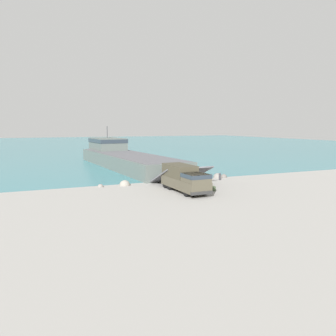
% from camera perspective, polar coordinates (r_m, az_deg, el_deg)
% --- Properties ---
extents(ground_plane, '(240.00, 240.00, 0.00)m').
position_cam_1_polar(ground_plane, '(39.88, 4.35, -2.97)').
color(ground_plane, gray).
extents(water_surface, '(240.00, 180.00, 0.01)m').
position_cam_1_polar(water_surface, '(130.20, -14.84, 3.95)').
color(water_surface, teal).
rests_on(water_surface, ground_plane).
extents(landing_craft, '(10.32, 38.07, 7.10)m').
position_cam_1_polar(landing_craft, '(59.23, -7.86, 2.00)').
color(landing_craft, '#56605B').
rests_on(landing_craft, ground_plane).
extents(military_truck, '(2.68, 7.52, 2.84)m').
position_cam_1_polar(military_truck, '(35.62, 2.90, -1.79)').
color(military_truck, '#4C4738').
rests_on(military_truck, ground_plane).
extents(soldier_on_ramp, '(0.50, 0.41, 1.79)m').
position_cam_1_polar(soldier_on_ramp, '(38.42, 5.17, -1.79)').
color(soldier_on_ramp, '#3D4C33').
rests_on(soldier_on_ramp, ground_plane).
extents(moored_boat_a, '(3.44, 8.12, 1.42)m').
position_cam_1_polar(moored_boat_a, '(87.30, -9.91, 2.85)').
color(moored_boat_a, '#B7BABF').
rests_on(moored_boat_a, ground_plane).
extents(mooring_bollard, '(0.32, 0.32, 0.94)m').
position_cam_1_polar(mooring_bollard, '(43.85, 9.01, -1.42)').
color(mooring_bollard, '#333338').
rests_on(mooring_bollard, ground_plane).
extents(cargo_crate, '(0.53, 0.63, 0.50)m').
position_cam_1_polar(cargo_crate, '(36.59, 7.76, -3.55)').
color(cargo_crate, '#3D4C33').
rests_on(cargo_crate, ground_plane).
extents(shoreline_rock_a, '(1.29, 1.29, 1.29)m').
position_cam_1_polar(shoreline_rock_a, '(39.82, -7.53, -3.02)').
color(shoreline_rock_a, gray).
rests_on(shoreline_rock_a, ground_plane).
extents(shoreline_rock_b, '(0.69, 0.69, 0.69)m').
position_cam_1_polar(shoreline_rock_b, '(39.32, -11.67, -3.25)').
color(shoreline_rock_b, gray).
rests_on(shoreline_rock_b, ground_plane).
extents(shoreline_rock_c, '(0.90, 0.90, 0.90)m').
position_cam_1_polar(shoreline_rock_c, '(46.36, 9.68, -1.60)').
color(shoreline_rock_c, '#66605B').
rests_on(shoreline_rock_c, ground_plane).
extents(shoreline_rock_d, '(1.25, 1.25, 1.25)m').
position_cam_1_polar(shoreline_rock_d, '(45.92, 8.63, -1.67)').
color(shoreline_rock_d, gray).
rests_on(shoreline_rock_d, ground_plane).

